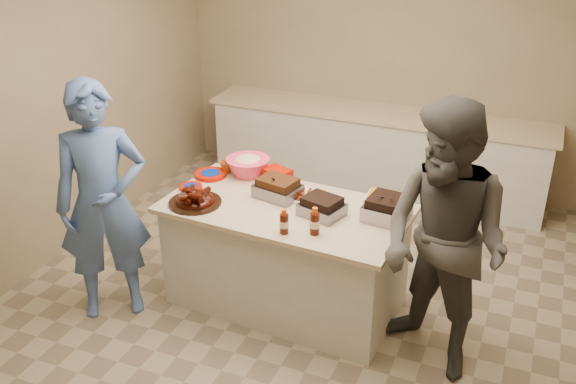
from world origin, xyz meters
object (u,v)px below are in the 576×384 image
at_px(bbq_bottle_b, 314,234).
at_px(guest_blue, 117,307).
at_px(mustard_bottle, 267,193).
at_px(rib_platter, 195,204).
at_px(plastic_cup, 227,172).
at_px(roasting_pan, 386,219).
at_px(island, 286,302).
at_px(guest_gray, 430,360).
at_px(bbq_bottle_a, 284,233).
at_px(coleslaw_bowl, 248,175).

bearing_deg(bbq_bottle_b, guest_blue, -169.88).
bearing_deg(bbq_bottle_b, mustard_bottle, 141.24).
bearing_deg(rib_platter, plastic_cup, 94.77).
xyz_separation_m(rib_platter, roasting_pan, (1.39, 0.31, 0.00)).
relative_size(rib_platter, roasting_pan, 1.35).
relative_size(island, guest_gray, 0.96).
height_order(bbq_bottle_b, guest_gray, bbq_bottle_b).
xyz_separation_m(bbq_bottle_a, mustard_bottle, (-0.37, 0.53, 0.00)).
distance_m(bbq_bottle_a, mustard_bottle, 0.64).
relative_size(coleslaw_bowl, bbq_bottle_a, 1.98).
bearing_deg(bbq_bottle_a, guest_blue, -171.33).
bearing_deg(island, rib_platter, -158.10).
distance_m(roasting_pan, mustard_bottle, 0.97).
xyz_separation_m(rib_platter, bbq_bottle_a, (0.79, -0.16, 0.00)).
bearing_deg(coleslaw_bowl, guest_blue, -125.50).
relative_size(roasting_pan, guest_gray, 0.16).
height_order(plastic_cup, guest_blue, plastic_cup).
height_order(rib_platter, guest_blue, rib_platter).
relative_size(roasting_pan, coleslaw_bowl, 0.82).
relative_size(rib_platter, guest_gray, 0.21).
height_order(bbq_bottle_b, plastic_cup, bbq_bottle_b).
bearing_deg(bbq_bottle_b, plastic_cup, 146.37).
distance_m(island, mustard_bottle, 0.90).
xyz_separation_m(coleslaw_bowl, bbq_bottle_a, (0.65, -0.78, 0.00)).
height_order(coleslaw_bowl, bbq_bottle_a, coleslaw_bowl).
bearing_deg(roasting_pan, rib_platter, -161.14).
relative_size(roasting_pan, bbq_bottle_a, 1.62).
height_order(roasting_pan, bbq_bottle_b, bbq_bottle_b).
distance_m(plastic_cup, guest_gray, 2.19).
bearing_deg(roasting_pan, guest_gray, -31.05).
xyz_separation_m(rib_platter, guest_blue, (-0.56, -0.36, -0.86)).
height_order(island, rib_platter, rib_platter).
distance_m(roasting_pan, guest_gray, 1.04).
distance_m(coleslaw_bowl, guest_blue, 1.49).
xyz_separation_m(roasting_pan, bbq_bottle_a, (-0.60, -0.47, 0.00)).
bearing_deg(plastic_cup, rib_platter, -85.23).
bearing_deg(bbq_bottle_a, bbq_bottle_b, 19.68).
relative_size(island, roasting_pan, 6.13).
relative_size(bbq_bottle_a, bbq_bottle_b, 0.91).
height_order(rib_platter, roasting_pan, rib_platter).
distance_m(guest_blue, guest_gray, 2.44).
xyz_separation_m(mustard_bottle, guest_gray, (1.44, -0.41, -0.86)).
height_order(bbq_bottle_a, mustard_bottle, bbq_bottle_a).
bearing_deg(guest_gray, coleslaw_bowl, -171.10).
relative_size(rib_platter, bbq_bottle_a, 2.19).
bearing_deg(coleslaw_bowl, guest_gray, -21.19).
xyz_separation_m(island, roasting_pan, (0.74, 0.10, 0.86)).
relative_size(island, rib_platter, 4.56).
distance_m(bbq_bottle_a, guest_blue, 1.62).
relative_size(bbq_bottle_b, mustard_bottle, 1.85).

